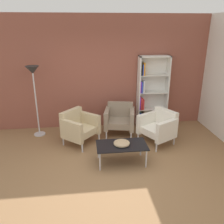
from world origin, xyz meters
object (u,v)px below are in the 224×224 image
at_px(armchair_spare_guest, 79,127).
at_px(floor_lamp_torchiere, 33,78).
at_px(bookshelf_tall, 150,93).
at_px(armchair_corner_red, 120,118).
at_px(decorative_bowl, 122,143).
at_px(coffee_table_low, 122,146).
at_px(armchair_near_window, 159,126).

distance_m(armchair_spare_guest, floor_lamp_torchiere, 1.56).
bearing_deg(armchair_spare_guest, bookshelf_tall, -24.59).
xyz_separation_m(armchair_corner_red, floor_lamp_torchiere, (-2.03, 0.18, 1.03)).
relative_size(decorative_bowl, armchair_spare_guest, 0.34).
relative_size(coffee_table_low, decorative_bowl, 3.12).
xyz_separation_m(decorative_bowl, armchair_spare_guest, (-0.86, 0.97, -0.02)).
bearing_deg(decorative_bowl, armchair_corner_red, 83.17).
bearing_deg(decorative_bowl, bookshelf_tall, 60.39).
bearing_deg(armchair_spare_guest, armchair_near_window, -54.99).
xyz_separation_m(coffee_table_low, decorative_bowl, (0.00, 0.00, 0.07)).
distance_m(bookshelf_tall, armchair_near_window, 1.17).
height_order(armchair_corner_red, floor_lamp_torchiere, floor_lamp_torchiere).
distance_m(decorative_bowl, floor_lamp_torchiere, 2.62).
bearing_deg(coffee_table_low, armchair_spare_guest, 131.59).
bearing_deg(armchair_near_window, armchair_corner_red, -154.57).
bearing_deg(armchair_spare_guest, floor_lamp_torchiere, 101.80).
bearing_deg(armchair_corner_red, coffee_table_low, -84.88).
bearing_deg(bookshelf_tall, armchair_spare_guest, -155.79).
bearing_deg(coffee_table_low, armchair_near_window, 37.68).
height_order(armchair_near_window, armchair_spare_guest, same).
relative_size(armchair_near_window, armchair_spare_guest, 0.98).
height_order(decorative_bowl, floor_lamp_torchiere, floor_lamp_torchiere).
relative_size(coffee_table_low, floor_lamp_torchiere, 0.57).
height_order(bookshelf_tall, floor_lamp_torchiere, bookshelf_tall).
bearing_deg(floor_lamp_torchiere, armchair_corner_red, -5.12).
distance_m(decorative_bowl, armchair_near_window, 1.25).
bearing_deg(bookshelf_tall, floor_lamp_torchiere, -174.53).
distance_m(coffee_table_low, armchair_corner_red, 1.36).
distance_m(bookshelf_tall, armchair_spare_guest, 2.13).
distance_m(coffee_table_low, decorative_bowl, 0.07).
xyz_separation_m(armchair_spare_guest, armchair_corner_red, (1.02, 0.39, 0.00)).
relative_size(decorative_bowl, floor_lamp_torchiere, 0.18).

